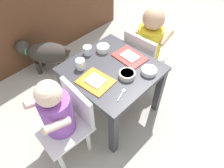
# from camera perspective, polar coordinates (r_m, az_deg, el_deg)

# --- Properties ---
(ground_plane) EXTENTS (7.00, 7.00, 0.00)m
(ground_plane) POSITION_cam_1_polar(r_m,az_deg,el_deg) (1.60, 0.00, -6.67)
(ground_plane) COLOR #9E998E
(dining_table) EXTENTS (0.53, 0.53, 0.42)m
(dining_table) POSITION_cam_1_polar(r_m,az_deg,el_deg) (1.34, 0.00, 2.05)
(dining_table) COLOR #333338
(dining_table) RESTS_ON ground
(seated_child_left) EXTENTS (0.30, 0.30, 0.63)m
(seated_child_left) POSITION_cam_1_polar(r_m,az_deg,el_deg) (1.14, -14.41, -7.82)
(seated_child_left) COLOR silver
(seated_child_left) RESTS_ON ground
(seated_child_right) EXTENTS (0.29, 0.29, 0.64)m
(seated_child_right) POSITION_cam_1_polar(r_m,az_deg,el_deg) (1.58, 10.23, 11.95)
(seated_child_right) COLOR silver
(seated_child_right) RESTS_ON ground
(dog) EXTENTS (0.38, 0.42, 0.30)m
(dog) POSITION_cam_1_polar(r_m,az_deg,el_deg) (1.86, -18.10, 8.28)
(dog) COLOR #332D28
(dog) RESTS_ON ground
(food_tray_left) EXTENTS (0.18, 0.20, 0.02)m
(food_tray_left) POSITION_cam_1_polar(r_m,az_deg,el_deg) (1.20, -4.54, 0.72)
(food_tray_left) COLOR orange
(food_tray_left) RESTS_ON dining_table
(food_tray_right) EXTENTS (0.16, 0.21, 0.02)m
(food_tray_right) POSITION_cam_1_polar(r_m,az_deg,el_deg) (1.36, 4.96, 7.51)
(food_tray_right) COLOR red
(food_tray_right) RESTS_ON dining_table
(water_cup_left) EXTENTS (0.06, 0.06, 0.06)m
(water_cup_left) POSITION_cam_1_polar(r_m,az_deg,el_deg) (1.28, -8.67, 5.34)
(water_cup_left) COLOR white
(water_cup_left) RESTS_ON dining_table
(water_cup_right) EXTENTS (0.06, 0.06, 0.06)m
(water_cup_right) POSITION_cam_1_polar(r_m,az_deg,el_deg) (1.39, -6.74, 9.15)
(water_cup_right) COLOR white
(water_cup_right) RESTS_ON dining_table
(cereal_bowl_right_side) EXTENTS (0.10, 0.10, 0.03)m
(cereal_bowl_right_side) POSITION_cam_1_polar(r_m,az_deg,el_deg) (1.22, 4.19, 2.64)
(cereal_bowl_right_side) COLOR silver
(cereal_bowl_right_side) RESTS_ON dining_table
(cereal_bowl_left_side) EXTENTS (0.08, 0.08, 0.04)m
(cereal_bowl_left_side) POSITION_cam_1_polar(r_m,az_deg,el_deg) (1.40, -2.48, 9.87)
(cereal_bowl_left_side) COLOR white
(cereal_bowl_left_side) RESTS_ON dining_table
(veggie_bowl_far) EXTENTS (0.09, 0.09, 0.03)m
(veggie_bowl_far) POSITION_cam_1_polar(r_m,az_deg,el_deg) (1.26, 10.21, 3.61)
(veggie_bowl_far) COLOR white
(veggie_bowl_far) RESTS_ON dining_table
(spoon_by_left_tray) EXTENTS (0.10, 0.04, 0.01)m
(spoon_by_left_tray) POSITION_cam_1_polar(r_m,az_deg,el_deg) (1.14, 2.74, -2.67)
(spoon_by_left_tray) COLOR silver
(spoon_by_left_tray) RESTS_ON dining_table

